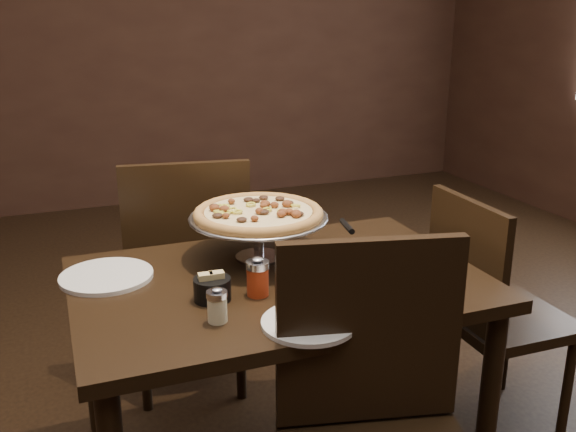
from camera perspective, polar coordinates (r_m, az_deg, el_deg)
name	(u,v)px	position (r m, az deg, el deg)	size (l,w,h in m)	color
room	(309,51)	(1.82, 1.89, 14.44)	(6.04, 7.04, 2.84)	black
dining_table	(279,307)	(1.96, -0.83, -8.11)	(1.21, 0.81, 0.75)	black
pizza_stand	(258,214)	(2.02, -2.65, 0.17)	(0.44, 0.44, 0.18)	#B1B0B7
parmesan_shaker	(217,306)	(1.65, -6.31, -7.91)	(0.05, 0.05, 0.09)	beige
pepper_flake_shaker	(258,277)	(1.79, -2.72, -5.45)	(0.07, 0.07, 0.11)	maroon
packet_caddy	(212,288)	(1.78, -6.76, -6.39)	(0.10, 0.10, 0.08)	black
napkin_stack	(412,283)	(1.90, 10.96, -5.89)	(0.14, 0.14, 0.02)	silver
plate_left	(106,276)	(1.99, -15.84, -5.16)	(0.27, 0.27, 0.01)	white
plate_near	(309,323)	(1.64, 1.87, -9.47)	(0.24, 0.24, 0.01)	white
serving_spatula	(347,227)	(1.92, 5.26, -0.98)	(0.13, 0.13, 0.02)	#B1B0B7
chair_far	(188,268)	(2.56, -8.92, -4.56)	(0.53, 0.53, 1.00)	black
chair_side	(489,306)	(2.44, 17.47, -7.66)	(0.43, 0.43, 0.91)	black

